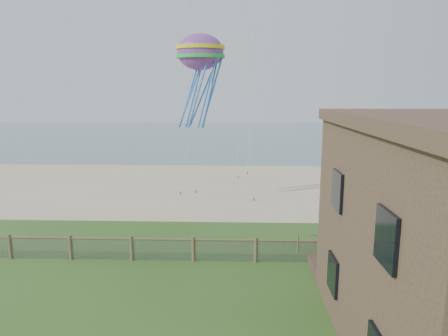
{
  "coord_description": "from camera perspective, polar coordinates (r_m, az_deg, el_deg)",
  "views": [
    {
      "loc": [
        2.11,
        -12.09,
        7.99
      ],
      "look_at": [
        1.41,
        8.0,
        4.23
      ],
      "focal_mm": 32.0,
      "sensor_mm": 36.0,
      "label": 1
    }
  ],
  "objects": [
    {
      "name": "ground",
      "position": [
        14.65,
        -7.16,
        -22.56
      ],
      "size": [
        160.0,
        160.0,
        0.0
      ],
      "primitive_type": "plane",
      "color": "#264F1B",
      "rests_on": "ground"
    },
    {
      "name": "sand_beach",
      "position": [
        35.08,
        -1.49,
        -2.58
      ],
      "size": [
        72.0,
        20.0,
        0.02
      ],
      "primitive_type": "cube",
      "color": "tan",
      "rests_on": "ground"
    },
    {
      "name": "ocean",
      "position": [
        78.53,
        0.46,
        4.74
      ],
      "size": [
        160.0,
        68.0,
        0.02
      ],
      "primitive_type": "cube",
      "color": "slate",
      "rests_on": "ground"
    },
    {
      "name": "chainlink_fence",
      "position": [
        19.68,
        -4.39,
        -11.66
      ],
      "size": [
        36.2,
        0.2,
        1.25
      ],
      "primitive_type": null,
      "color": "brown",
      "rests_on": "ground"
    },
    {
      "name": "picnic_table",
      "position": [
        18.58,
        16.97,
        -14.0
      ],
      "size": [
        1.94,
        1.49,
        0.81
      ],
      "primitive_type": null,
      "rotation": [
        0.0,
        0.0,
        -0.02
      ],
      "color": "brown",
      "rests_on": "ground"
    },
    {
      "name": "octopus_kite",
      "position": [
        28.18,
        -3.38,
        12.61
      ],
      "size": [
        3.7,
        2.87,
        6.93
      ],
      "primitive_type": null,
      "rotation": [
        0.0,
        0.0,
        -0.16
      ],
      "color": "#DB224B"
    }
  ]
}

